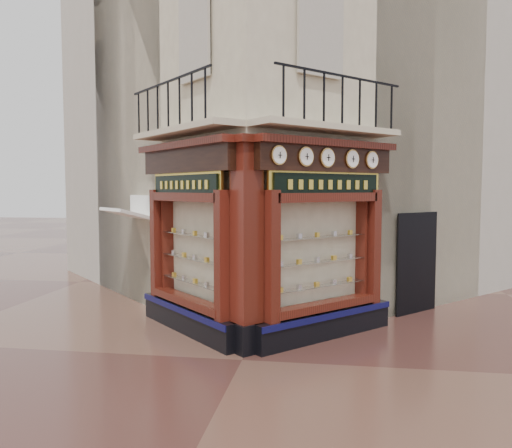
% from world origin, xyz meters
% --- Properties ---
extents(ground, '(80.00, 80.00, 0.00)m').
position_xyz_m(ground, '(0.00, 0.00, 0.00)').
color(ground, '#482721').
rests_on(ground, ground).
extents(main_building, '(11.31, 11.31, 12.00)m').
position_xyz_m(main_building, '(0.00, 6.16, 6.00)').
color(main_building, beige).
rests_on(main_building, ground).
extents(neighbour_left, '(11.31, 11.31, 11.00)m').
position_xyz_m(neighbour_left, '(-2.47, 8.63, 5.50)').
color(neighbour_left, '#B9B0A1').
rests_on(neighbour_left, ground).
extents(neighbour_right, '(11.31, 11.31, 11.00)m').
position_xyz_m(neighbour_right, '(2.47, 8.63, 5.50)').
color(neighbour_right, '#B9B0A1').
rests_on(neighbour_right, ground).
extents(shopfront_left, '(2.86, 2.86, 3.98)m').
position_xyz_m(shopfront_left, '(-1.41, 1.57, 1.98)').
color(shopfront_left, black).
rests_on(shopfront_left, ground).
extents(shopfront_right, '(2.86, 2.86, 3.98)m').
position_xyz_m(shopfront_right, '(1.41, 1.57, 1.98)').
color(shopfront_right, black).
rests_on(shopfront_right, ground).
extents(corner_pilaster, '(0.85, 0.85, 3.98)m').
position_xyz_m(corner_pilaster, '(0.00, 0.50, 1.95)').
color(corner_pilaster, black).
rests_on(corner_pilaster, ground).
extents(balcony, '(5.94, 2.97, 1.03)m').
position_xyz_m(balcony, '(0.00, 1.49, 4.22)').
color(balcony, beige).
rests_on(balcony, ground).
extents(clock_a, '(0.28, 0.28, 0.35)m').
position_xyz_m(clock_a, '(0.59, 0.49, 3.62)').
color(clock_a, '#C08940').
rests_on(clock_a, ground).
extents(clock_b, '(0.30, 0.30, 0.37)m').
position_xyz_m(clock_b, '(1.05, 0.95, 3.62)').
color(clock_b, '#C08940').
rests_on(clock_b, ground).
extents(clock_c, '(0.30, 0.30, 0.38)m').
position_xyz_m(clock_c, '(1.45, 1.34, 3.62)').
color(clock_c, '#C08940').
rests_on(clock_c, ground).
extents(clock_d, '(0.30, 0.30, 0.38)m').
position_xyz_m(clock_d, '(1.94, 1.83, 3.62)').
color(clock_d, '#C08940').
rests_on(clock_d, ground).
extents(clock_e, '(0.30, 0.30, 0.37)m').
position_xyz_m(clock_e, '(2.36, 2.26, 3.62)').
color(clock_e, '#C08940').
rests_on(clock_e, ground).
extents(awning, '(1.63, 1.63, 0.30)m').
position_xyz_m(awning, '(-3.54, 3.33, 0.00)').
color(awning, white).
rests_on(awning, ground).
extents(signboard_left, '(2.02, 2.02, 0.54)m').
position_xyz_m(signboard_left, '(-1.46, 1.51, 3.10)').
color(signboard_left, yellow).
rests_on(signboard_left, ground).
extents(signboard_right, '(2.16, 2.16, 0.58)m').
position_xyz_m(signboard_right, '(1.46, 1.51, 3.10)').
color(signboard_right, yellow).
rests_on(signboard_right, ground).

